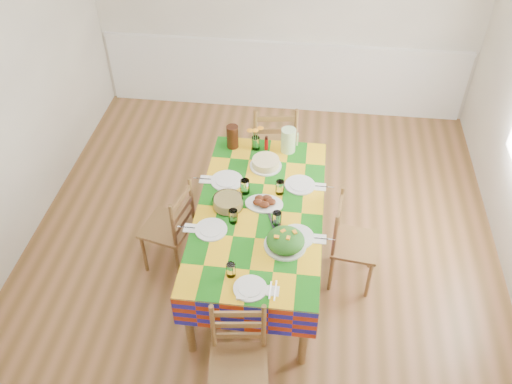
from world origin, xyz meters
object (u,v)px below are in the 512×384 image
chair_left (171,228)px  chair_right (350,243)px  meat_platter (264,202)px  chair_near (239,362)px  chair_far (274,145)px  green_pitcher (288,140)px  dining_table (260,217)px  tea_pitcher (232,137)px

chair_left → chair_right: 1.57m
meat_platter → chair_right: 0.83m
meat_platter → chair_near: bearing=-91.5°
chair_near → chair_far: 2.46m
chair_far → green_pitcher: bearing=104.0°
dining_table → tea_pitcher: size_ratio=8.65×
chair_right → green_pitcher: bearing=43.2°
chair_near → chair_far: bearing=82.7°
green_pitcher → tea_pitcher: green_pitcher is taller
dining_table → chair_left: (-0.78, -0.01, -0.22)m
chair_left → chair_far: bearing=160.7°
tea_pitcher → chair_left: bearing=-117.0°
meat_platter → chair_near: (-0.03, -1.30, -0.33)m
chair_near → chair_left: bearing=115.4°
green_pitcher → tea_pitcher: bearing=-180.0°
tea_pitcher → green_pitcher: bearing=0.0°
dining_table → chair_near: size_ratio=2.12×
chair_right → chair_left: bearing=97.2°
chair_far → chair_right: (0.78, -1.22, -0.06)m
meat_platter → chair_right: (0.75, -0.06, -0.34)m
dining_table → green_pitcher: size_ratio=8.27×
meat_platter → green_pitcher: bearing=79.5°
green_pitcher → chair_near: 2.12m
green_pitcher → chair_right: (0.61, -0.83, -0.43)m
chair_near → meat_platter: bearing=81.5°
meat_platter → chair_right: bearing=-4.7°
chair_left → chair_right: size_ratio=1.02×
green_pitcher → chair_right: bearing=-53.5°
chair_near → chair_left: (-0.78, 1.22, 0.00)m
meat_platter → tea_pitcher: 0.86m
chair_far → tea_pitcher: bearing=39.3°
chair_far → chair_left: (-0.79, -1.24, -0.05)m
chair_left → chair_right: chair_left is taller
dining_table → chair_right: bearing=0.4°
meat_platter → green_pitcher: green_pitcher is taller
dining_table → chair_right: 0.82m
meat_platter → chair_near: 1.34m
dining_table → green_pitcher: bearing=78.4°
chair_near → chair_far: size_ratio=0.89×
tea_pitcher → chair_right: tea_pitcher is taller
green_pitcher → meat_platter: bearing=-100.5°
dining_table → green_pitcher: green_pitcher is taller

